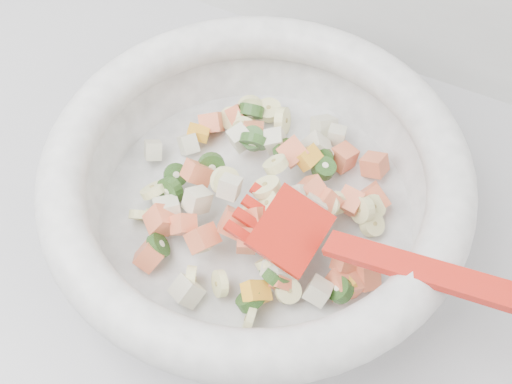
% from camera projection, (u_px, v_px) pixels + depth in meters
% --- Properties ---
extents(mixing_bowl, '(0.48, 0.38, 0.14)m').
position_uv_depth(mixing_bowl, '(257.00, 186.00, 0.58)').
color(mixing_bowl, white).
rests_on(mixing_bowl, counter).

